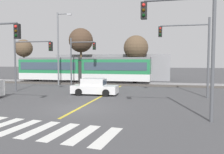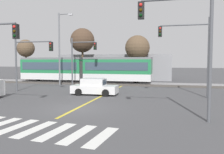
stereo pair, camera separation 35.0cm
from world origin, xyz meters
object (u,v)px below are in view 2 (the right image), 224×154
at_px(traffic_light_mid_right, 192,46).
at_px(traffic_light_mid_left, 29,55).
at_px(traffic_light_near_right, 186,35).
at_px(sedan_crossing, 95,87).
at_px(light_rail_tram, 84,69).
at_px(bare_tree_west, 82,41).
at_px(bare_tree_east, 137,48).
at_px(traffic_light_far_left, 80,55).
at_px(bare_tree_far_west, 26,49).
at_px(street_lamp_west, 60,45).

distance_m(traffic_light_mid_right, traffic_light_mid_left, 15.66).
bearing_deg(traffic_light_mid_left, traffic_light_near_right, -29.96).
xyz_separation_m(sedan_crossing, traffic_light_mid_right, (8.51, 0.44, 3.70)).
bearing_deg(light_rail_tram, bare_tree_west, 113.99).
bearing_deg(traffic_light_near_right, bare_tree_east, 103.91).
bearing_deg(bare_tree_east, traffic_light_far_left, -122.55).
distance_m(light_rail_tram, traffic_light_near_right, 22.18).
height_order(sedan_crossing, bare_tree_far_west, bare_tree_far_west).
xyz_separation_m(traffic_light_mid_left, bare_tree_far_west, (-9.52, 13.60, 1.49)).
xyz_separation_m(traffic_light_mid_right, traffic_light_mid_left, (-15.64, 0.07, -0.72)).
height_order(light_rail_tram, bare_tree_west, bare_tree_west).
height_order(sedan_crossing, traffic_light_mid_left, traffic_light_mid_left).
height_order(traffic_light_far_left, traffic_light_mid_left, traffic_light_far_left).
height_order(traffic_light_near_right, street_lamp_west, street_lamp_west).
bearing_deg(sedan_crossing, light_rail_tram, 115.44).
relative_size(traffic_light_mid_right, bare_tree_west, 0.81).
bearing_deg(traffic_light_mid_right, light_rail_tram, 143.83).
bearing_deg(street_lamp_west, traffic_light_near_right, -46.41).
bearing_deg(light_rail_tram, traffic_light_mid_left, -103.14).
distance_m(sedan_crossing, traffic_light_far_left, 8.30).
bearing_deg(light_rail_tram, bare_tree_far_west, 161.74).
bearing_deg(traffic_light_near_right, bare_tree_west, 122.50).
distance_m(traffic_light_far_left, street_lamp_west, 3.43).
distance_m(street_lamp_west, bare_tree_west, 7.40).
relative_size(traffic_light_near_right, street_lamp_west, 0.73).
relative_size(traffic_light_mid_right, street_lamp_west, 0.73).
relative_size(traffic_light_far_left, traffic_light_near_right, 0.88).
relative_size(light_rail_tram, traffic_light_near_right, 2.74).
relative_size(traffic_light_mid_left, bare_tree_east, 0.79).
xyz_separation_m(traffic_light_mid_right, street_lamp_west, (-15.55, 6.95, 0.79)).
xyz_separation_m(light_rail_tram, sedan_crossing, (4.86, -10.22, -1.35)).
bearing_deg(bare_tree_far_west, bare_tree_west, 3.48).
relative_size(light_rail_tram, bare_tree_east, 2.63).
relative_size(sedan_crossing, traffic_light_far_left, 0.71).
bearing_deg(sedan_crossing, street_lamp_west, 133.61).
relative_size(traffic_light_mid_right, traffic_light_mid_left, 1.21).
height_order(sedan_crossing, bare_tree_east, bare_tree_east).
bearing_deg(bare_tree_west, traffic_light_mid_left, -91.10).
relative_size(light_rail_tram, traffic_light_far_left, 3.11).
bearing_deg(light_rail_tram, sedan_crossing, -64.56).
relative_size(traffic_light_mid_right, traffic_light_far_left, 1.14).
height_order(sedan_crossing, traffic_light_near_right, traffic_light_near_right).
bearing_deg(light_rail_tram, traffic_light_far_left, -76.85).
xyz_separation_m(sedan_crossing, traffic_light_mid_left, (-7.13, 0.51, 2.98)).
relative_size(bare_tree_far_west, bare_tree_east, 0.95).
height_order(traffic_light_mid_right, traffic_light_mid_left, traffic_light_mid_right).
distance_m(traffic_light_near_right, bare_tree_far_west, 32.80).
distance_m(sedan_crossing, traffic_light_mid_right, 9.29).
bearing_deg(traffic_light_mid_left, sedan_crossing, -4.05).
xyz_separation_m(traffic_light_mid_left, street_lamp_west, (0.09, 6.89, 1.51)).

